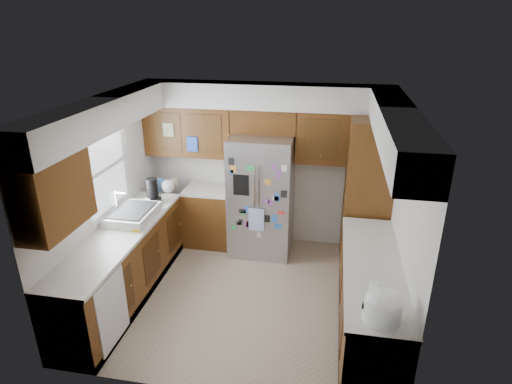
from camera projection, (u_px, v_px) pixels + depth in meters
floor at (245, 295)px, 5.56m from camera, size 3.60×3.60×0.00m
room_shell at (241, 152)px, 5.21m from camera, size 3.64×3.24×2.52m
left_counter_run at (145, 255)px, 5.65m from camera, size 1.36×3.20×0.92m
right_counter_run at (369, 303)px, 4.71m from camera, size 0.63×2.25×0.92m
pantry at (367, 193)px, 5.94m from camera, size 0.60×0.90×2.15m
fridge at (261, 196)px, 6.31m from camera, size 0.90×0.79×1.80m
bridge_cabinet at (264, 121)px, 6.11m from camera, size 0.96×0.34×0.35m
fridge_top_items at (268, 100)px, 5.95m from camera, size 0.69×0.32×0.27m
sink_assembly at (133, 214)px, 5.52m from camera, size 0.52×0.70×0.37m
left_counter_clutter at (159, 189)px, 6.17m from camera, size 0.32×0.82×0.38m
rice_cooker at (383, 306)px, 3.64m from camera, size 0.33×0.32×0.29m
paper_towel at (374, 294)px, 3.84m from camera, size 0.11×0.11×0.24m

